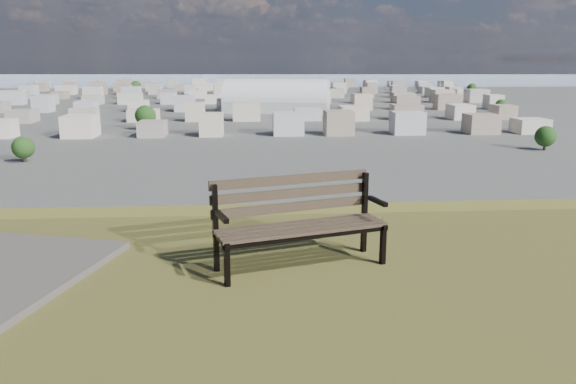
{
  "coord_description": "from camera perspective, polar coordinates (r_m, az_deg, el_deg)",
  "views": [
    {
      "loc": [
        0.82,
        -3.22,
        27.02
      ],
      "look_at": [
        1.31,
        4.02,
        25.3
      ],
      "focal_mm": 35.0,
      "sensor_mm": 36.0,
      "label": 1
    }
  ],
  "objects": [
    {
      "name": "city_blocks",
      "position": [
        398.36,
        -4.03,
        9.95
      ],
      "size": [
        395.0,
        361.0,
        7.0
      ],
      "color": "silver",
      "rests_on": "ground"
    },
    {
      "name": "arena",
      "position": [
        294.57,
        -1.14,
        9.14
      ],
      "size": [
        56.77,
        33.53,
        22.44
      ],
      "rotation": [
        0.0,
        0.0,
        -0.22
      ],
      "color": "beige",
      "rests_on": "ground"
    },
    {
      "name": "far_hills",
      "position": [
        1407.5,
        -6.55,
        13.22
      ],
      "size": [
        2050.0,
        340.0,
        60.0
      ],
      "color": "#96A4BA",
      "rests_on": "ground"
    },
    {
      "name": "bay_water",
      "position": [
        903.62,
        -3.99,
        11.63
      ],
      "size": [
        2400.0,
        700.0,
        0.12
      ],
      "primitive_type": "cube",
      "color": "#8795AC",
      "rests_on": "ground"
    },
    {
      "name": "city_trees",
      "position": [
        324.13,
        -8.78,
        9.29
      ],
      "size": [
        406.52,
        387.2,
        9.98
      ],
      "color": "#38251C",
      "rests_on": "ground"
    },
    {
      "name": "park_bench",
      "position": [
        5.56,
        1.03,
        -2.54
      ],
      "size": [
        1.77,
        1.01,
        0.88
      ],
      "rotation": [
        0.0,
        0.0,
        0.3
      ],
      "color": "#443827",
      "rests_on": "hilltop_mesa"
    }
  ]
}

